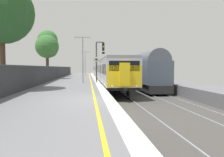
% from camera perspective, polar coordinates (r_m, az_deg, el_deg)
% --- Properties ---
extents(ground, '(17.40, 110.00, 1.21)m').
position_cam_1_polar(ground, '(12.14, 9.88, -8.10)').
color(ground, slate).
extents(commuter_train_at_platform, '(2.83, 41.80, 3.81)m').
position_cam_1_polar(commuter_train_at_platform, '(37.22, -2.06, 2.23)').
color(commuter_train_at_platform, '#B7B7BC').
rests_on(commuter_train_at_platform, ground).
extents(freight_train_adjacent_track, '(2.60, 30.33, 4.47)m').
position_cam_1_polar(freight_train_adjacent_track, '(35.12, 4.80, 2.47)').
color(freight_train_adjacent_track, '#232326').
rests_on(freight_train_adjacent_track, ground).
extents(signal_gantry, '(1.10, 0.24, 4.85)m').
position_cam_1_polar(signal_gantry, '(26.76, -3.53, 5.76)').
color(signal_gantry, '#47474C').
rests_on(signal_gantry, ground).
extents(speed_limit_sign, '(0.59, 0.08, 2.92)m').
position_cam_1_polar(speed_limit_sign, '(24.62, -4.15, 3.25)').
color(speed_limit_sign, '#59595B').
rests_on(speed_limit_sign, ground).
extents(platform_lamp_mid, '(2.00, 0.20, 5.10)m').
position_cam_1_polar(platform_lamp_mid, '(24.16, -7.70, 6.06)').
color(platform_lamp_mid, '#93999E').
rests_on(platform_lamp_mid, ground).
extents(platform_lamp_far, '(2.00, 0.20, 5.17)m').
position_cam_1_polar(platform_lamp_far, '(47.22, -7.07, 4.55)').
color(platform_lamp_far, '#93999E').
rests_on(platform_lamp_far, ground).
extents(background_tree_left, '(3.66, 3.72, 8.55)m').
position_cam_1_polar(background_tree_left, '(42.29, -16.57, 9.36)').
color(background_tree_left, '#473323').
rests_on(background_tree_left, ground).
extents(background_tree_centre, '(3.48, 3.48, 6.60)m').
position_cam_1_polar(background_tree_centre, '(34.27, -16.53, 7.83)').
color(background_tree_centre, '#473323').
rests_on(background_tree_centre, ground).
extents(background_tree_right, '(4.76, 4.76, 8.24)m').
position_cam_1_polar(background_tree_right, '(18.89, -27.22, 14.89)').
color(background_tree_right, '#473323').
rests_on(background_tree_right, ground).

